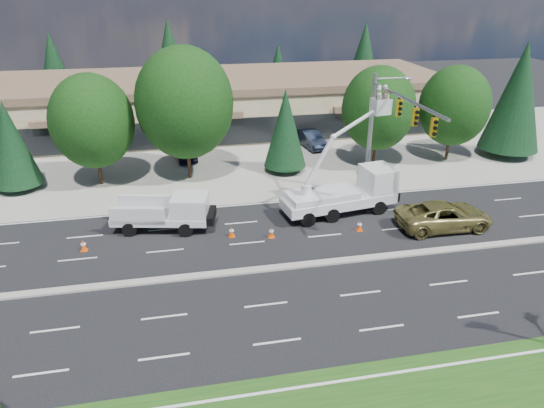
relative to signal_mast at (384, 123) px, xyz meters
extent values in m
plane|color=black|center=(-10.03, -7.04, -6.06)|extent=(140.00, 140.00, 0.00)
cube|color=#9B988D|center=(-10.03, 12.96, -6.05)|extent=(140.00, 22.00, 0.01)
cube|color=#9B988D|center=(-10.03, -7.04, -6.00)|extent=(120.00, 0.55, 0.12)
cube|color=tan|center=(-10.03, 22.96, -3.56)|extent=(50.00, 15.00, 5.00)
cube|color=brown|center=(-10.03, 22.96, -0.91)|extent=(50.40, 15.40, 0.70)
cube|color=black|center=(-10.03, 15.41, -4.56)|extent=(48.00, 0.12, 2.60)
cylinder|color=#332114|center=(-26.03, 7.96, -5.66)|extent=(0.26, 0.26, 0.80)
cone|color=black|center=(-26.03, 7.96, -2.31)|extent=(3.54, 3.54, 6.47)
cylinder|color=#332114|center=(-20.03, 7.96, -4.64)|extent=(0.28, 0.28, 2.82)
ellipsoid|color=black|center=(-20.03, 7.96, -0.96)|extent=(6.28, 6.28, 7.22)
cylinder|color=#332114|center=(-13.03, 7.96, -4.35)|extent=(0.28, 0.28, 3.41)
ellipsoid|color=black|center=(-13.03, 7.96, 0.11)|extent=(7.59, 7.59, 8.72)
cylinder|color=#332114|center=(-5.03, 7.96, -5.66)|extent=(0.26, 0.26, 0.80)
cone|color=black|center=(-5.03, 7.96, -2.31)|extent=(3.54, 3.54, 6.48)
cylinder|color=#332114|center=(2.97, 7.96, -4.67)|extent=(0.28, 0.28, 2.78)
ellipsoid|color=black|center=(2.97, 7.96, -1.04)|extent=(6.17, 6.17, 7.10)
cylinder|color=#332114|center=(9.97, 7.96, -4.70)|extent=(0.28, 0.28, 2.72)
ellipsoid|color=black|center=(9.97, 7.96, -1.15)|extent=(6.04, 6.04, 6.94)
cylinder|color=#332114|center=(15.97, 7.96, -5.66)|extent=(0.26, 0.26, 0.80)
cone|color=black|center=(15.97, 7.96, -0.56)|extent=(5.19, 5.19, 9.49)
cylinder|color=#332114|center=(-28.03, 34.96, -5.66)|extent=(0.26, 0.26, 0.80)
cone|color=black|center=(-28.03, 34.96, -1.04)|extent=(4.74, 4.74, 8.66)
cylinder|color=#332114|center=(-14.03, 34.96, -5.66)|extent=(0.26, 0.26, 0.80)
cone|color=black|center=(-14.03, 34.96, -0.35)|extent=(5.39, 5.39, 9.85)
cylinder|color=#332114|center=(-0.03, 34.96, -5.66)|extent=(0.26, 0.26, 0.80)
cone|color=black|center=(-0.03, 34.96, -2.14)|extent=(3.71, 3.71, 6.77)
cylinder|color=#332114|center=(11.97, 34.96, -5.66)|extent=(0.26, 0.26, 0.80)
cone|color=black|center=(11.97, 34.96, -0.77)|extent=(5.00, 5.00, 9.14)
cylinder|color=gray|center=(-0.03, 2.16, -1.56)|extent=(0.32, 0.32, 9.00)
cylinder|color=gray|center=(-0.03, -2.84, 2.24)|extent=(0.20, 10.00, 0.20)
cylinder|color=gray|center=(1.27, 2.16, 2.54)|extent=(2.60, 0.12, 0.12)
cube|color=gold|center=(-0.03, 0.16, 1.49)|extent=(0.32, 0.22, 1.05)
cube|color=gold|center=(-0.03, -2.04, 1.49)|extent=(0.32, 0.22, 1.05)
cube|color=gold|center=(-0.03, -4.24, 1.49)|extent=(0.32, 0.22, 1.05)
cube|color=gold|center=(-0.03, -6.44, 1.49)|extent=(0.32, 0.22, 1.05)
cube|color=silver|center=(-15.20, -0.84, -5.19)|extent=(6.47, 3.46, 0.46)
cube|color=silver|center=(-13.30, -1.24, -4.47)|extent=(2.65, 2.61, 1.53)
cube|color=black|center=(-12.65, -1.38, -4.27)|extent=(0.48, 1.92, 1.02)
cube|color=silver|center=(-16.20, 0.36, -4.68)|extent=(3.46, 1.02, 1.12)
cube|color=silver|center=(-16.60, -1.54, -4.68)|extent=(3.46, 1.02, 1.12)
cube|color=silver|center=(-3.18, -0.84, -5.06)|extent=(8.22, 3.58, 0.70)
cube|color=silver|center=(-0.23, -0.39, -4.02)|extent=(2.32, 2.61, 1.99)
cube|color=black|center=(0.51, -0.27, -3.87)|extent=(0.38, 1.98, 1.19)
cube|color=silver|center=(-4.45, -1.04, -4.52)|extent=(5.06, 2.99, 0.50)
cylinder|color=silver|center=(-5.63, -1.23, -3.97)|extent=(0.70, 0.70, 0.79)
cube|color=silver|center=(-0.55, -0.44, 1.27)|extent=(1.22, 1.05, 1.07)
imported|color=beige|center=(-0.77, -0.47, 1.67)|extent=(0.50, 0.68, 1.71)
imported|color=beige|center=(-0.33, -0.40, 1.67)|extent=(0.77, 0.92, 1.71)
ellipsoid|color=white|center=(-0.77, -0.47, 2.54)|extent=(0.26, 0.26, 0.18)
ellipsoid|color=white|center=(-0.33, -0.40, 2.54)|extent=(0.26, 0.26, 0.18)
cube|color=#F04B07|center=(-19.81, -2.83, -6.04)|extent=(0.40, 0.40, 0.03)
cone|color=#F04B07|center=(-19.81, -2.83, -5.71)|extent=(0.36, 0.36, 0.70)
cylinder|color=white|center=(-19.81, -2.83, -5.64)|extent=(0.29, 0.29, 0.10)
cube|color=#F04B07|center=(-10.87, -2.81, -6.04)|extent=(0.40, 0.40, 0.03)
cone|color=#F04B07|center=(-10.87, -2.81, -5.71)|extent=(0.36, 0.36, 0.70)
cylinder|color=white|center=(-10.87, -2.81, -5.64)|extent=(0.29, 0.29, 0.10)
cube|color=#F04B07|center=(-8.42, -3.37, -6.04)|extent=(0.40, 0.40, 0.03)
cone|color=#F04B07|center=(-8.42, -3.37, -5.71)|extent=(0.36, 0.36, 0.70)
cylinder|color=white|center=(-8.42, -3.37, -5.64)|extent=(0.29, 0.29, 0.10)
cube|color=#F04B07|center=(-2.62, -3.57, -6.04)|extent=(0.40, 0.40, 0.03)
cone|color=#F04B07|center=(-2.62, -3.57, -5.71)|extent=(0.36, 0.36, 0.70)
cylinder|color=white|center=(-2.62, -3.57, -5.64)|extent=(0.29, 0.29, 0.10)
cube|color=#F04B07|center=(0.39, -3.66, -6.04)|extent=(0.40, 0.40, 0.03)
cone|color=#F04B07|center=(0.39, -3.66, -5.71)|extent=(0.36, 0.36, 0.70)
cylinder|color=white|center=(0.39, -3.66, -5.64)|extent=(0.29, 0.29, 0.10)
imported|color=olive|center=(2.92, -4.24, -5.19)|extent=(6.28, 2.97, 1.73)
imported|color=black|center=(-13.22, 12.58, -5.35)|extent=(2.24, 4.36, 1.42)
imported|color=black|center=(-1.13, 13.96, -5.28)|extent=(2.39, 4.94, 1.56)
camera|label=1|loc=(-13.57, -29.85, 8.75)|focal=32.00mm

